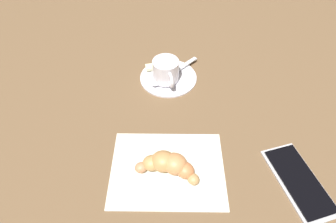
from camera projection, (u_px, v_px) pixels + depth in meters
name	position (u px, v px, depth m)	size (l,w,h in m)	color
ground_plane	(165.00, 124.00, 0.56)	(1.80, 1.80, 0.00)	brown
saucer	(168.00, 77.00, 0.65)	(0.13, 0.13, 0.01)	silver
espresso_cup	(166.00, 71.00, 0.62)	(0.08, 0.06, 0.05)	silver
teaspoon	(168.00, 76.00, 0.64)	(0.09, 0.13, 0.01)	silver
sugar_packet	(161.00, 66.00, 0.66)	(0.07, 0.02, 0.01)	beige
napkin	(168.00, 169.00, 0.49)	(0.15, 0.20, 0.00)	silver
croissant	(169.00, 164.00, 0.48)	(0.08, 0.11, 0.03)	tan
cell_phone	(299.00, 181.00, 0.47)	(0.15, 0.07, 0.01)	#B7B6BB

